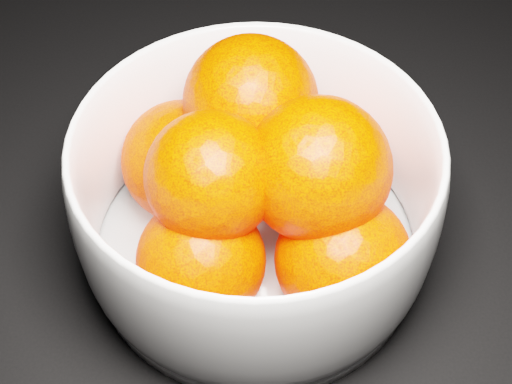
{
  "coord_description": "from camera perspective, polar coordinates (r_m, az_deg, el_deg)",
  "views": [
    {
      "loc": [
        0.25,
        -0.28,
        0.44
      ],
      "look_at": [
        0.25,
        0.04,
        0.07
      ],
      "focal_mm": 50.0,
      "sensor_mm": 36.0,
      "label": 1
    }
  ],
  "objects": [
    {
      "name": "bowl",
      "position": [
        0.49,
        0.0,
        -0.47
      ],
      "size": [
        0.25,
        0.25,
        0.12
      ],
      "rotation": [
        0.0,
        0.0,
        -0.41
      ],
      "color": "white",
      "rests_on": "ground"
    },
    {
      "name": "orange_pile",
      "position": [
        0.48,
        0.61,
        1.06
      ],
      "size": [
        0.2,
        0.19,
        0.14
      ],
      "color": "#FF2B00",
      "rests_on": "bowl"
    }
  ]
}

